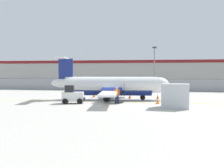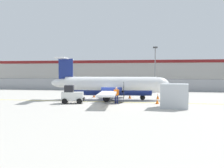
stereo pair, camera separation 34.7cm
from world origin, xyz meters
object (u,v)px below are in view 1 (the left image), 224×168
(ground_crew_worker, at_px, (117,94))
(parked_car_2, at_px, (104,81))
(cargo_container, at_px, (175,96))
(traffic_cone_far_left, at_px, (94,95))
(parked_car_0, at_px, (63,83))
(parked_car_1, at_px, (82,82))
(parked_car_5, at_px, (167,84))
(parked_car_3, at_px, (124,82))
(commuter_airplane, at_px, (113,86))
(apron_light_pole, at_px, (154,65))
(baggage_tug, at_px, (73,95))
(traffic_cone_near_left, at_px, (130,96))
(traffic_cone_near_right, at_px, (158,96))
(traffic_cone_far_right, at_px, (158,101))
(parked_car_6, at_px, (184,84))
(parked_car_7, at_px, (212,85))
(parked_car_4, at_px, (144,84))

(ground_crew_worker, distance_m, parked_car_2, 35.86)
(cargo_container, relative_size, traffic_cone_far_left, 4.09)
(cargo_container, height_order, traffic_cone_far_left, cargo_container)
(parked_car_0, height_order, parked_car_1, same)
(traffic_cone_far_left, xyz_separation_m, parked_car_5, (10.34, 17.40, 0.58))
(parked_car_3, bearing_deg, parked_car_2, 152.42)
(traffic_cone_far_left, bearing_deg, parked_car_3, 87.70)
(commuter_airplane, distance_m, apron_light_pole, 12.81)
(commuter_airplane, bearing_deg, baggage_tug, -138.34)
(traffic_cone_near_left, bearing_deg, apron_light_pole, 72.81)
(traffic_cone_near_right, distance_m, apron_light_pole, 10.74)
(parked_car_0, bearing_deg, parked_car_1, -127.22)
(ground_crew_worker, xyz_separation_m, traffic_cone_near_left, (0.90, 5.09, -0.64))
(cargo_container, distance_m, apron_light_pole, 17.54)
(parked_car_2, xyz_separation_m, apron_light_pole, (12.04, -19.95, 3.41))
(traffic_cone_far_right, relative_size, parked_car_2, 0.15)
(traffic_cone_near_right, bearing_deg, parked_car_0, 134.15)
(parked_car_0, bearing_deg, parked_car_6, 173.51)
(traffic_cone_near_right, relative_size, parked_car_6, 0.15)
(commuter_airplane, bearing_deg, ground_crew_worker, -80.28)
(traffic_cone_far_right, bearing_deg, apron_light_pole, 90.87)
(traffic_cone_near_left, relative_size, parked_car_3, 0.15)
(apron_light_pole, bearing_deg, parked_car_1, 138.05)
(traffic_cone_near_left, height_order, parked_car_5, parked_car_5)
(commuter_airplane, xyz_separation_m, parked_car_6, (10.78, 20.55, -0.71))
(parked_car_5, height_order, parked_car_6, same)
(parked_car_3, bearing_deg, traffic_cone_near_right, -69.89)
(cargo_container, distance_m, parked_car_7, 26.34)
(ground_crew_worker, relative_size, traffic_cone_far_left, 2.66)
(parked_car_0, distance_m, parked_car_4, 16.96)
(traffic_cone_near_left, relative_size, traffic_cone_far_right, 1.00)
(parked_car_4, bearing_deg, cargo_container, -76.89)
(parked_car_4, bearing_deg, apron_light_pole, -73.69)
(ground_crew_worker, relative_size, cargo_container, 0.65)
(parked_car_1, bearing_deg, baggage_tug, -74.98)
(parked_car_6, bearing_deg, traffic_cone_near_right, 79.73)
(parked_car_3, xyz_separation_m, parked_car_4, (4.81, -6.53, 0.00))
(ground_crew_worker, relative_size, parked_car_3, 0.39)
(baggage_tug, distance_m, cargo_container, 10.42)
(parked_car_4, relative_size, parked_car_5, 1.00)
(parked_car_1, bearing_deg, parked_car_2, 55.88)
(cargo_container, bearing_deg, parked_car_4, 104.42)
(parked_car_0, bearing_deg, parked_car_4, 175.95)
(traffic_cone_near_left, relative_size, traffic_cone_far_left, 1.00)
(parked_car_2, height_order, parked_car_6, same)
(traffic_cone_near_left, relative_size, parked_car_2, 0.15)
(cargo_container, distance_m, traffic_cone_near_left, 8.74)
(parked_car_5, distance_m, parked_car_7, 8.01)
(parked_car_5, bearing_deg, commuter_airplane, -117.17)
(cargo_container, relative_size, parked_car_1, 0.62)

